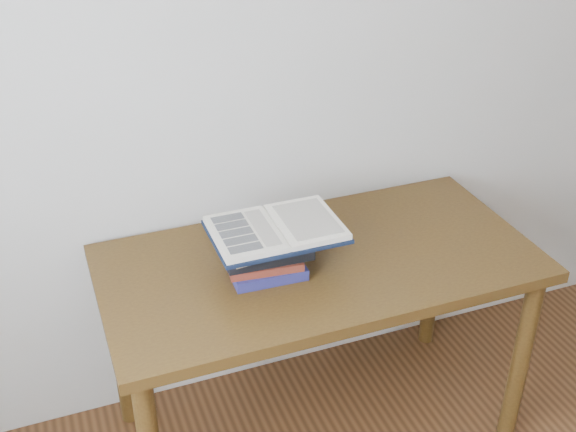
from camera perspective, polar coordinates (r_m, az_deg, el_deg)
name	(u,v)px	position (r m, az deg, el deg)	size (l,w,h in m)	color
desk	(319,284)	(2.31, 2.46, -5.38)	(1.36, 0.68, 0.73)	#4A3212
book_stack	(264,255)	(2.16, -1.90, -3.11)	(0.27, 0.19, 0.12)	#1C1A4F
open_book	(276,229)	(2.14, -0.95, -1.04)	(0.39, 0.27, 0.03)	black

